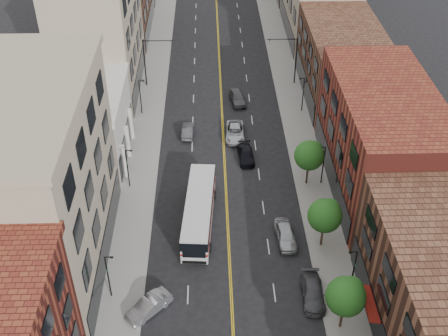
{
  "coord_description": "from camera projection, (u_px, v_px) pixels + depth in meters",
  "views": [
    {
      "loc": [
        -1.67,
        -26.32,
        40.47
      ],
      "look_at": [
        -0.29,
        20.7,
        5.0
      ],
      "focal_mm": 45.0,
      "sensor_mm": 36.0,
      "label": 1
    }
  ],
  "objects": [
    {
      "name": "signal_mast_right",
      "position": [
        291.0,
        55.0,
        81.16
      ],
      "size": [
        4.49,
        0.18,
        7.2
      ],
      "color": "black",
      "rests_on": "sidewalk_right"
    },
    {
      "name": "bldg_l_tanoffice",
      "position": [
        39.0,
        187.0,
        49.97
      ],
      "size": [
        10.0,
        22.0,
        18.0
      ],
      "primitive_type": "cube",
      "color": "tan",
      "rests_on": "ground"
    },
    {
      "name": "lamp_r_3",
      "position": [
        303.0,
        93.0,
        75.8
      ],
      "size": [
        0.81,
        0.55,
        5.05
      ],
      "color": "black",
      "rests_on": "sidewalk_right"
    },
    {
      "name": "bldg_l_white",
      "position": [
        83.0,
        126.0,
        67.35
      ],
      "size": [
        10.0,
        14.0,
        8.0
      ],
      "primitive_type": "cube",
      "color": "silver",
      "rests_on": "ground"
    },
    {
      "name": "car_lane_behind",
      "position": [
        188.0,
        131.0,
        72.54
      ],
      "size": [
        1.54,
        4.07,
        1.33
      ],
      "primitive_type": "imported",
      "rotation": [
        0.0,
        0.0,
        3.11
      ],
      "color": "#424246",
      "rests_on": "ground"
    },
    {
      "name": "lamp_r_2",
      "position": [
        323.0,
        163.0,
        63.03
      ],
      "size": [
        0.81,
        0.55,
        5.05
      ],
      "color": "black",
      "rests_on": "sidewalk_right"
    },
    {
      "name": "tree_r_1",
      "position": [
        347.0,
        295.0,
        46.39
      ],
      "size": [
        3.4,
        3.4,
        5.59
      ],
      "color": "black",
      "rests_on": "sidewalk_right"
    },
    {
      "name": "bldg_l_far_a",
      "position": [
        98.0,
        29.0,
        77.91
      ],
      "size": [
        10.0,
        20.0,
        18.0
      ],
      "primitive_type": "cube",
      "color": "tan",
      "rests_on": "ground"
    },
    {
      "name": "signal_mast_left",
      "position": [
        149.0,
        57.0,
        80.68
      ],
      "size": [
        4.49,
        0.18,
        7.2
      ],
      "color": "black",
      "rests_on": "sidewalk_left"
    },
    {
      "name": "tree_r_2",
      "position": [
        326.0,
        214.0,
        54.38
      ],
      "size": [
        3.4,
        3.4,
        5.59
      ],
      "color": "black",
      "rests_on": "sidewalk_right"
    },
    {
      "name": "car_lane_b",
      "position": [
        235.0,
        132.0,
        72.14
      ],
      "size": [
        2.64,
        5.35,
        1.46
      ],
      "primitive_type": "imported",
      "rotation": [
        0.0,
        0.0,
        -0.04
      ],
      "color": "#B6B9BE",
      "rests_on": "ground"
    },
    {
      "name": "lamp_l_2",
      "position": [
        128.0,
        166.0,
        62.52
      ],
      "size": [
        0.81,
        0.55,
        5.05
      ],
      "color": "black",
      "rests_on": "sidewalk_left"
    },
    {
      "name": "car_angle_b",
      "position": [
        149.0,
        306.0,
        49.73
      ],
      "size": [
        4.27,
        4.22,
        1.47
      ],
      "primitive_type": "imported",
      "rotation": [
        0.0,
        0.0,
        -0.8
      ],
      "color": "#B1B3B9",
      "rests_on": "ground"
    },
    {
      "name": "bldg_r_mid",
      "position": [
        381.0,
        140.0,
        61.35
      ],
      "size": [
        10.0,
        22.0,
        12.0
      ],
      "primitive_type": "cube",
      "color": "maroon",
      "rests_on": "ground"
    },
    {
      "name": "car_parked_far",
      "position": [
        286.0,
        235.0,
        56.89
      ],
      "size": [
        2.25,
        4.83,
        1.6
      ],
      "primitive_type": "imported",
      "rotation": [
        0.0,
        0.0,
        0.08
      ],
      "color": "#ABAEB3",
      "rests_on": "ground"
    },
    {
      "name": "lamp_r_1",
      "position": [
        353.0,
        269.0,
        50.26
      ],
      "size": [
        0.81,
        0.55,
        5.05
      ],
      "color": "black",
      "rests_on": "sidewalk_right"
    },
    {
      "name": "sidewalk_right",
      "position": [
        299.0,
        131.0,
        73.53
      ],
      "size": [
        4.0,
        110.0,
        0.15
      ],
      "primitive_type": "cube",
      "color": "gray",
      "rests_on": "ground"
    },
    {
      "name": "lamp_l_1",
      "position": [
        108.0,
        274.0,
        49.75
      ],
      "size": [
        0.81,
        0.55,
        5.05
      ],
      "color": "black",
      "rests_on": "sidewalk_left"
    },
    {
      "name": "car_lane_a",
      "position": [
        246.0,
        155.0,
        68.27
      ],
      "size": [
        2.08,
        4.56,
        1.3
      ],
      "primitive_type": "imported",
      "rotation": [
        0.0,
        0.0,
        0.06
      ],
      "color": "black",
      "rests_on": "ground"
    },
    {
      "name": "city_bus",
      "position": [
        199.0,
        210.0,
        58.39
      ],
      "size": [
        3.65,
        12.51,
        3.17
      ],
      "rotation": [
        0.0,
        0.0,
        -0.07
      ],
      "color": "silver",
      "rests_on": "ground"
    },
    {
      "name": "sidewalk_left",
      "position": [
        146.0,
        133.0,
        73.07
      ],
      "size": [
        4.0,
        110.0,
        0.15
      ],
      "primitive_type": "cube",
      "color": "gray",
      "rests_on": "ground"
    },
    {
      "name": "lamp_l_3",
      "position": [
        141.0,
        95.0,
        75.29
      ],
      "size": [
        0.81,
        0.55,
        5.05
      ],
      "color": "black",
      "rests_on": "sidewalk_left"
    },
    {
      "name": "tree_r_3",
      "position": [
        310.0,
        154.0,
        62.36
      ],
      "size": [
        3.4,
        3.4,
        5.59
      ],
      "color": "black",
      "rests_on": "sidewalk_right"
    },
    {
      "name": "car_parked_mid",
      "position": [
        313.0,
        293.0,
        50.99
      ],
      "size": [
        2.15,
        4.95,
        1.42
      ],
      "primitive_type": "imported",
      "rotation": [
        0.0,
        0.0,
        -0.03
      ],
      "color": "#46464A",
      "rests_on": "ground"
    },
    {
      "name": "car_lane_c",
      "position": [
        237.0,
        97.0,
        79.12
      ],
      "size": [
        2.57,
        5.03,
        1.64
      ],
      "primitive_type": "imported",
      "rotation": [
        0.0,
        0.0,
        0.14
      ],
      "color": "#4E4E53",
      "rests_on": "ground"
    },
    {
      "name": "bldg_r_far_a",
      "position": [
        342.0,
        62.0,
        78.71
      ],
      "size": [
        10.0,
        20.0,
        10.0
      ],
      "primitive_type": "cube",
      "color": "#502D20",
      "rests_on": "ground"
    }
  ]
}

